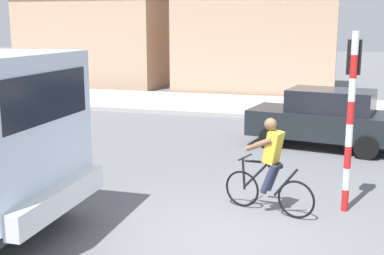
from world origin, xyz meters
name	(u,v)px	position (x,y,z in m)	size (l,w,h in m)	color
ground_plane	(224,236)	(0.00, 0.00, 0.00)	(120.00, 120.00, 0.00)	slate
sidewalk_far	(294,108)	(0.00, 12.64, 0.08)	(80.00, 5.00, 0.16)	#ADADA8
cyclist	(270,166)	(0.53, 1.24, 0.86)	(1.67, 0.66, 1.72)	black
traffic_light_pole	(352,97)	(1.84, 1.78, 2.07)	(0.24, 0.43, 3.20)	red
car_red_near	(326,118)	(1.35, 6.56, 0.82)	(4.23, 2.38, 1.60)	#1E2328
building_corner_left	(109,40)	(-11.47, 19.85, 2.44)	(7.95, 7.87, 4.86)	tan
building_mid_block	(260,33)	(-2.32, 18.30, 2.93)	(7.78, 6.13, 5.85)	tan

